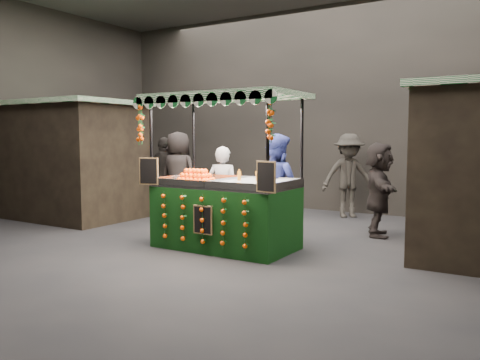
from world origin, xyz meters
The scene contains 11 objects.
ground centered at (0.00, 0.00, 0.00)m, with size 12.00×12.00×0.00m, color black.
market_hall centered at (0.00, 0.00, 3.38)m, with size 12.10×10.10×5.05m.
neighbour_stall_left centered at (-4.40, 1.00, 1.31)m, with size 3.00×2.20×2.60m.
juice_stall centered at (0.21, 0.20, 0.78)m, with size 2.59×1.52×2.51m.
vendor_grey centered at (-0.39, 1.03, 0.83)m, with size 0.68×0.52×1.65m.
vendor_blue centered at (0.71, 1.06, 0.94)m, with size 1.12×1.01×1.87m.
shopper_0 centered at (-2.82, 2.55, 0.83)m, with size 0.70×0.59×1.65m.
shopper_2 centered at (-3.02, 2.52, 0.91)m, with size 1.07×0.46×1.82m.
shopper_3 centered at (0.88, 4.27, 0.95)m, with size 1.40×1.28×1.89m.
shopper_4 centered at (-2.46, 2.33, 0.97)m, with size 0.97×0.66×1.94m.
shopper_5 centered at (2.06, 2.52, 0.86)m, with size 0.99×1.68×1.72m.
Camera 1 is at (4.57, -6.42, 1.82)m, focal length 36.76 mm.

